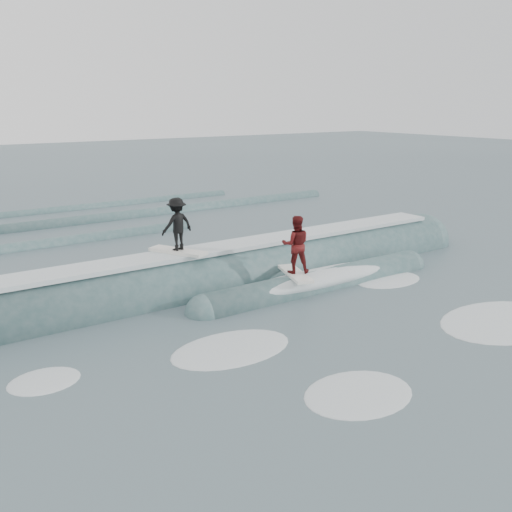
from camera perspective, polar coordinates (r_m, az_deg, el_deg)
ground at (r=16.46m, az=8.23°, el=-6.80°), size 160.00×160.00×0.00m
breaking_wave at (r=20.15m, az=-0.60°, el=-2.39°), size 21.74×4.07×2.58m
surfer_black at (r=18.53m, az=-7.90°, el=2.96°), size 1.40×2.03×1.81m
surfer_red at (r=18.53m, az=3.99°, el=0.93°), size 1.16×2.07×1.99m
whitewater at (r=16.34m, az=15.05°, el=-7.35°), size 14.95×7.09×0.10m
far_swells at (r=30.70m, az=-17.12°, el=3.01°), size 33.87×8.65×0.80m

